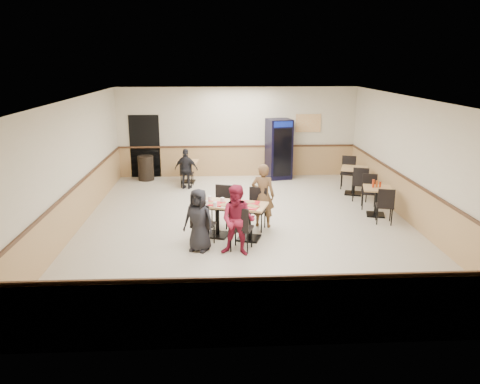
{
  "coord_description": "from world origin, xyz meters",
  "views": [
    {
      "loc": [
        -0.71,
        -10.65,
        3.84
      ],
      "look_at": [
        -0.19,
        -0.5,
        0.97
      ],
      "focal_mm": 35.0,
      "sensor_mm": 36.0,
      "label": 1
    }
  ],
  "objects": [
    {
      "name": "diner_woman_left",
      "position": [
        -1.09,
        -1.51,
        0.66
      ],
      "size": [
        0.76,
        0.64,
        1.33
      ],
      "primitive_type": "imported",
      "rotation": [
        0.0,
        0.0,
        -0.4
      ],
      "color": "black",
      "rests_on": "ground"
    },
    {
      "name": "lone_diner",
      "position": [
        -1.64,
        3.4,
        0.62
      ],
      "size": [
        0.78,
        0.48,
        1.24
      ],
      "primitive_type": "imported",
      "rotation": [
        0.0,
        0.0,
        2.89
      ],
      "color": "black",
      "rests_on": "ground"
    },
    {
      "name": "room_shell",
      "position": [
        1.78,
        2.55,
        0.58
      ],
      "size": [
        10.0,
        10.0,
        10.0
      ],
      "color": "silver",
      "rests_on": "ground"
    },
    {
      "name": "side_table_near_chair_south",
      "position": [
        3.35,
        -0.04,
        0.47
      ],
      "size": [
        0.53,
        0.53,
        0.93
      ],
      "primitive_type": null,
      "rotation": [
        0.0,
        0.0,
        2.88
      ],
      "color": "black",
      "rests_on": "ground"
    },
    {
      "name": "condiment_caddy",
      "position": [
        3.32,
        0.59,
        0.82
      ],
      "size": [
        0.23,
        0.06,
        0.2
      ],
      "color": "red",
      "rests_on": "side_table_near"
    },
    {
      "name": "pepsi_cooler",
      "position": [
        1.37,
        4.59,
        0.99
      ],
      "size": [
        0.89,
        0.89,
        1.99
      ],
      "rotation": [
        0.0,
        0.0,
        0.21
      ],
      "color": "black",
      "rests_on": "ground"
    },
    {
      "name": "tabletop_clutter",
      "position": [
        -0.38,
        -0.88,
        0.81
      ],
      "size": [
        1.34,
        0.83,
        0.12
      ],
      "rotation": [
        0.0,
        0.0,
        -0.32
      ],
      "color": "red",
      "rests_on": "main_table"
    },
    {
      "name": "diner_man_opposite",
      "position": [
        0.37,
        -0.12,
        0.77
      ],
      "size": [
        0.64,
        0.51,
        1.53
      ],
      "primitive_type": "imported",
      "rotation": [
        0.0,
        0.0,
        2.85
      ],
      "color": "brown",
      "rests_on": "ground"
    },
    {
      "name": "back_table_chair_lone",
      "position": [
        -1.64,
        3.64,
        0.45
      ],
      "size": [
        0.45,
        0.45,
        0.89
      ],
      "primitive_type": null,
      "rotation": [
        0.0,
        0.0,
        3.04
      ],
      "color": "black",
      "rests_on": "ground"
    },
    {
      "name": "side_table_far",
      "position": [
        3.34,
        2.53,
        0.53
      ],
      "size": [
        0.95,
        0.95,
        0.8
      ],
      "rotation": [
        0.0,
        0.0,
        -0.33
      ],
      "color": "black",
      "rests_on": "ground"
    },
    {
      "name": "side_table_far_chair_south",
      "position": [
        3.34,
        1.89,
        0.51
      ],
      "size": [
        0.59,
        0.59,
        1.01
      ],
      "primitive_type": null,
      "rotation": [
        0.0,
        0.0,
        2.82
      ],
      "color": "black",
      "rests_on": "ground"
    },
    {
      "name": "back_table",
      "position": [
        -1.64,
        4.2,
        0.47
      ],
      "size": [
        0.72,
        0.72,
        0.7
      ],
      "rotation": [
        0.0,
        0.0,
        -0.1
      ],
      "color": "black",
      "rests_on": "ground"
    },
    {
      "name": "side_table_far_chair_north",
      "position": [
        3.34,
        3.17,
        0.51
      ],
      "size": [
        0.59,
        0.59,
        1.01
      ],
      "primitive_type": null,
      "rotation": [
        0.0,
        0.0,
        -0.33
      ],
      "color": "black",
      "rests_on": "ground"
    },
    {
      "name": "side_table_near",
      "position": [
        3.35,
        0.54,
        0.49
      ],
      "size": [
        0.84,
        0.84,
        0.73
      ],
      "rotation": [
        0.0,
        0.0,
        -0.26
      ],
      "color": "black",
      "rests_on": "ground"
    },
    {
      "name": "ground",
      "position": [
        0.0,
        0.0,
        0.0
      ],
      "size": [
        10.0,
        10.0,
        0.0
      ],
      "primitive_type": "plane",
      "color": "beige",
      "rests_on": "ground"
    },
    {
      "name": "trash_bin",
      "position": [
        -3.04,
        4.55,
        0.41
      ],
      "size": [
        0.51,
        0.51,
        0.81
      ],
      "primitive_type": "cylinder",
      "color": "black",
      "rests_on": "ground"
    },
    {
      "name": "side_table_near_chair_north",
      "position": [
        3.35,
        1.13,
        0.47
      ],
      "size": [
        0.53,
        0.53,
        0.93
      ],
      "primitive_type": null,
      "rotation": [
        0.0,
        0.0,
        -0.26
      ],
      "color": "black",
      "rests_on": "ground"
    },
    {
      "name": "main_table",
      "position": [
        -0.36,
        -0.82,
        0.52
      ],
      "size": [
        1.63,
        1.17,
        0.79
      ],
      "rotation": [
        0.0,
        0.0,
        -0.32
      ],
      "color": "black",
      "rests_on": "ground"
    },
    {
      "name": "diner_woman_right",
      "position": [
        -0.29,
        -1.78,
        0.74
      ],
      "size": [
        0.83,
        0.72,
        1.47
      ],
      "primitive_type": "imported",
      "rotation": [
        0.0,
        0.0,
        -0.26
      ],
      "color": "maroon",
      "rests_on": "ground"
    },
    {
      "name": "main_chairs",
      "position": [
        -0.41,
        -0.8,
        0.5
      ],
      "size": [
        1.79,
        2.05,
        1.0
      ],
      "rotation": [
        0.0,
        0.0,
        -0.32
      ],
      "color": "black",
      "rests_on": "ground"
    }
  ]
}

